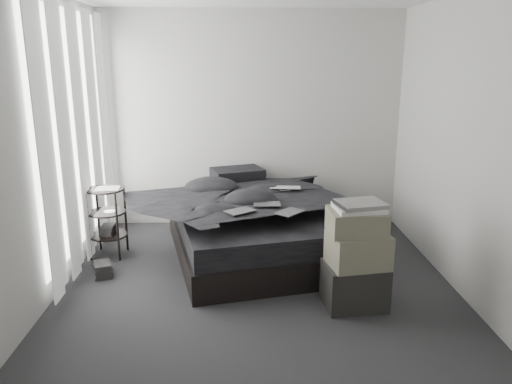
{
  "coord_description": "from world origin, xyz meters",
  "views": [
    {
      "loc": [
        -0.15,
        -3.99,
        2.05
      ],
      "look_at": [
        0.0,
        0.8,
        0.75
      ],
      "focal_mm": 35.0,
      "sensor_mm": 36.0,
      "label": 1
    }
  ],
  "objects_px": {
    "side_stand": "(108,223)",
    "box_lower": "(354,285)",
    "bed": "(252,241)",
    "laptop": "(285,183)"
  },
  "relations": [
    {
      "from": "side_stand",
      "to": "box_lower",
      "type": "height_order",
      "value": "side_stand"
    },
    {
      "from": "bed",
      "to": "side_stand",
      "type": "distance_m",
      "value": 1.54
    },
    {
      "from": "side_stand",
      "to": "box_lower",
      "type": "distance_m",
      "value": 2.66
    },
    {
      "from": "box_lower",
      "to": "laptop",
      "type": "bearing_deg",
      "value": 110.1
    },
    {
      "from": "bed",
      "to": "side_stand",
      "type": "relative_size",
      "value": 2.84
    },
    {
      "from": "laptop",
      "to": "side_stand",
      "type": "height_order",
      "value": "laptop"
    },
    {
      "from": "laptop",
      "to": "bed",
      "type": "bearing_deg",
      "value": -154.5
    },
    {
      "from": "laptop",
      "to": "side_stand",
      "type": "bearing_deg",
      "value": -171.35
    },
    {
      "from": "box_lower",
      "to": "side_stand",
      "type": "bearing_deg",
      "value": 153.13
    },
    {
      "from": "bed",
      "to": "laptop",
      "type": "xyz_separation_m",
      "value": [
        0.36,
        0.13,
        0.61
      ]
    }
  ]
}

